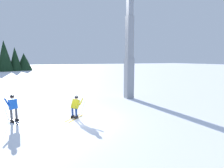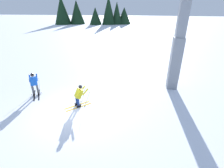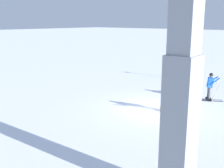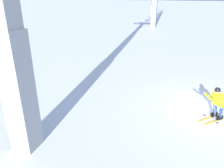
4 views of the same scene
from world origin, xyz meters
The scene contains 4 objects.
ground_plane centered at (0.00, 0.00, 0.00)m, with size 260.00×260.00×0.00m, color white.
skier_carving_main centered at (-0.67, 0.14, 0.81)m, with size 1.50×1.51×1.55m.
lift_tower_near centered at (-4.49, 6.27, 5.09)m, with size 0.74×2.99×12.14m.
skier_distant_uphill centered at (-1.44, -3.47, 0.97)m, with size 1.64×1.24×1.70m.
Camera 1 is at (10.73, -2.43, 3.76)m, focal length 29.17 mm.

